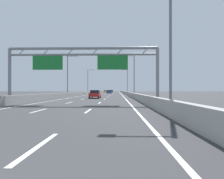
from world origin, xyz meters
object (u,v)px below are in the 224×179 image
object	(u,v)px
sign_gantry	(82,60)
blue_car	(109,92)
streetlamp_right_mid	(133,73)
green_car	(112,91)
black_car	(110,91)
streetlamp_right_far	(127,80)
red_car	(95,94)
streetlamp_left_mid	(68,73)
streetlamp_right_near	(167,36)
streetlamp_left_far	(88,80)
yellow_car	(105,91)

from	to	relation	value
sign_gantry	blue_car	distance (m)	63.31
streetlamp_right_mid	blue_car	xyz separation A→B (m)	(-7.24, 39.73, -4.63)
green_car	black_car	bearing A→B (deg)	-89.56
streetlamp_right_far	green_car	distance (m)	59.44
sign_gantry	streetlamp_right_far	world-z (taller)	streetlamp_right_far
sign_gantry	red_car	distance (m)	14.72
streetlamp_left_mid	green_car	bearing A→B (deg)	85.37
streetlamp_right_near	streetlamp_left_mid	distance (m)	34.71
streetlamp_right_mid	red_car	distance (m)	12.92
sign_gantry	streetlamp_right_near	size ratio (longest dim) A/B	1.80
streetlamp_left_mid	streetlamp_left_far	world-z (taller)	same
streetlamp_right_mid	black_car	distance (m)	59.42
sign_gantry	streetlamp_right_mid	size ratio (longest dim) A/B	1.80
yellow_car	streetlamp_left_far	bearing A→B (deg)	-95.38
streetlamp_left_mid	red_car	world-z (taller)	streetlamp_left_mid
yellow_car	blue_car	bearing A→B (deg)	-83.82
streetlamp_right_mid	green_car	bearing A→B (deg)	94.84
streetlamp_right_far	yellow_car	xyz separation A→B (m)	(-10.93, 42.53, -4.67)
green_car	yellow_car	bearing A→B (deg)	-101.46
streetlamp_right_near	streetlamp_right_far	bearing A→B (deg)	90.00
streetlamp_right_mid	yellow_car	size ratio (longest dim) A/B	2.23
black_car	yellow_car	bearing A→B (deg)	103.17
streetlamp_right_near	black_car	xyz separation A→B (m)	(-7.40, 90.11, -4.65)
streetlamp_right_mid	streetlamp_right_far	size ratio (longest dim) A/B	1.00
yellow_car	red_car	bearing A→B (deg)	-87.76
streetlamp_right_mid	blue_car	distance (m)	40.65
streetlamp_right_near	streetlamp_right_mid	distance (m)	31.33
streetlamp_left_mid	streetlamp_right_far	world-z (taller)	same
red_car	streetlamp_right_mid	bearing A→B (deg)	50.44
sign_gantry	red_car	world-z (taller)	sign_gantry
sign_gantry	streetlamp_left_far	distance (m)	55.28
streetlamp_left_far	streetlamp_right_near	bearing A→B (deg)	-76.60
streetlamp_right_near	black_car	size ratio (longest dim) A/B	2.06
streetlamp_right_near	blue_car	world-z (taller)	streetlamp_right_near
blue_car	red_car	bearing A→B (deg)	-90.52
streetlamp_right_mid	streetlamp_right_far	bearing A→B (deg)	90.00
streetlamp_left_mid	green_car	xyz separation A→B (m)	(7.29, 90.10, -4.61)
streetlamp_left_mid	streetlamp_right_far	distance (m)	34.71
green_car	red_car	xyz separation A→B (m)	(-0.04, -99.40, -0.02)
sign_gantry	yellow_car	size ratio (longest dim) A/B	4.00
streetlamp_right_near	streetlamp_left_mid	world-z (taller)	same
blue_car	black_car	bearing A→B (deg)	90.49
sign_gantry	streetlamp_right_near	distance (m)	10.92
streetlamp_right_mid	yellow_car	xyz separation A→B (m)	(-10.93, 73.86, -4.67)
blue_car	streetlamp_right_near	bearing A→B (deg)	-84.19
streetlamp_left_mid	streetlamp_right_far	bearing A→B (deg)	64.52
streetlamp_left_mid	streetlamp_right_far	size ratio (longest dim) A/B	1.00
yellow_car	red_car	world-z (taller)	red_car
sign_gantry	streetlamp_right_mid	distance (m)	24.64
green_car	streetlamp_right_mid	bearing A→B (deg)	-85.16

